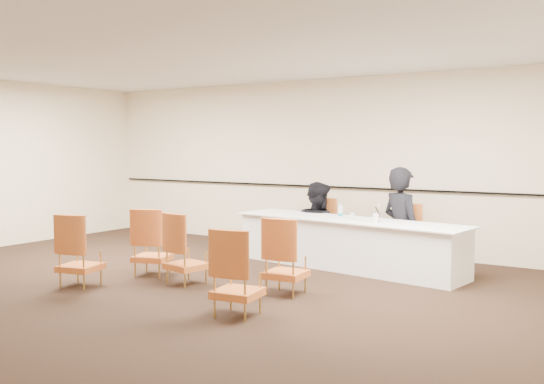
{
  "coord_description": "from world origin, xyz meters",
  "views": [
    {
      "loc": [
        5.04,
        -5.53,
        1.8
      ],
      "look_at": [
        -0.25,
        2.6,
        1.08
      ],
      "focal_mm": 40.0,
      "sensor_mm": 36.0,
      "label": 1
    }
  ],
  "objects_px": {
    "aud_chair_front_right": "(286,256)",
    "aud_chair_back_right": "(238,272)",
    "panelist_second": "(318,235)",
    "panelist_main_chair": "(401,236)",
    "panel_table": "(347,244)",
    "coffee_cup": "(376,218)",
    "microphone": "(376,213)",
    "aud_chair_front_mid": "(187,249)",
    "water_bottle": "(340,211)",
    "aud_chair_front_left": "(152,242)",
    "panelist_second_chair": "(318,227)",
    "aud_chair_back_left": "(80,250)",
    "drinking_glass": "(352,216)",
    "panelist_main": "(401,232)"
  },
  "relations": [
    {
      "from": "panel_table",
      "to": "aud_chair_back_left",
      "type": "bearing_deg",
      "value": -121.54
    },
    {
      "from": "water_bottle",
      "to": "aud_chair_front_mid",
      "type": "xyz_separation_m",
      "value": [
        -1.2,
        -2.06,
        -0.38
      ]
    },
    {
      "from": "aud_chair_back_left",
      "to": "coffee_cup",
      "type": "bearing_deg",
      "value": 28.45
    },
    {
      "from": "panelist_second_chair",
      "to": "panel_table",
      "type": "bearing_deg",
      "value": -30.34
    },
    {
      "from": "aud_chair_front_left",
      "to": "aud_chair_back_left",
      "type": "xyz_separation_m",
      "value": [
        -0.29,
        -1.01,
        0.0
      ]
    },
    {
      "from": "panelist_main_chair",
      "to": "panelist_second_chair",
      "type": "distance_m",
      "value": 1.53
    },
    {
      "from": "microphone",
      "to": "panel_table",
      "type": "bearing_deg",
      "value": 160.72
    },
    {
      "from": "aud_chair_front_mid",
      "to": "water_bottle",
      "type": "bearing_deg",
      "value": 69.29
    },
    {
      "from": "aud_chair_back_right",
      "to": "coffee_cup",
      "type": "bearing_deg",
      "value": 72.99
    },
    {
      "from": "drinking_glass",
      "to": "aud_chair_back_left",
      "type": "height_order",
      "value": "aud_chair_back_left"
    },
    {
      "from": "coffee_cup",
      "to": "microphone",
      "type": "bearing_deg",
      "value": 110.24
    },
    {
      "from": "panelist_main_chair",
      "to": "aud_chair_back_left",
      "type": "bearing_deg",
      "value": -124.22
    },
    {
      "from": "drinking_glass",
      "to": "aud_chair_front_left",
      "type": "relative_size",
      "value": 0.11
    },
    {
      "from": "panelist_main",
      "to": "panelist_second",
      "type": "distance_m",
      "value": 1.54
    },
    {
      "from": "panelist_second",
      "to": "aud_chair_back_left",
      "type": "distance_m",
      "value": 3.92
    },
    {
      "from": "panelist_main_chair",
      "to": "aud_chair_front_mid",
      "type": "xyz_separation_m",
      "value": [
        -1.95,
        -2.58,
        0.0
      ]
    },
    {
      "from": "aud_chair_front_left",
      "to": "aud_chair_back_left",
      "type": "distance_m",
      "value": 1.05
    },
    {
      "from": "microphone",
      "to": "water_bottle",
      "type": "distance_m",
      "value": 0.6
    },
    {
      "from": "panelist_second_chair",
      "to": "aud_chair_front_right",
      "type": "relative_size",
      "value": 1.0
    },
    {
      "from": "panel_table",
      "to": "aud_chair_front_right",
      "type": "xyz_separation_m",
      "value": [
        0.07,
        -1.85,
        0.11
      ]
    },
    {
      "from": "panelist_second_chair",
      "to": "aud_chair_back_left",
      "type": "relative_size",
      "value": 1.0
    },
    {
      "from": "aud_chair_front_mid",
      "to": "microphone",
      "type": "bearing_deg",
      "value": 57.43
    },
    {
      "from": "aud_chair_front_right",
      "to": "aud_chair_back_right",
      "type": "bearing_deg",
      "value": -92.4
    },
    {
      "from": "aud_chair_front_mid",
      "to": "panel_table",
      "type": "bearing_deg",
      "value": 68.01
    },
    {
      "from": "water_bottle",
      "to": "drinking_glass",
      "type": "distance_m",
      "value": 0.2
    },
    {
      "from": "panelist_main",
      "to": "aud_chair_back_right",
      "type": "height_order",
      "value": "panelist_main"
    },
    {
      "from": "aud_chair_back_right",
      "to": "panelist_second",
      "type": "bearing_deg",
      "value": 97.11
    },
    {
      "from": "panelist_second",
      "to": "aud_chair_front_left",
      "type": "height_order",
      "value": "panelist_second"
    },
    {
      "from": "panel_table",
      "to": "panelist_second_chair",
      "type": "bearing_deg",
      "value": 149.66
    },
    {
      "from": "panel_table",
      "to": "panelist_second_chair",
      "type": "distance_m",
      "value": 1.1
    },
    {
      "from": "panelist_main_chair",
      "to": "water_bottle",
      "type": "bearing_deg",
      "value": -137.7
    },
    {
      "from": "coffee_cup",
      "to": "aud_chair_back_left",
      "type": "relative_size",
      "value": 0.14
    },
    {
      "from": "water_bottle",
      "to": "panelist_main",
      "type": "bearing_deg",
      "value": 34.85
    },
    {
      "from": "microphone",
      "to": "aud_chair_front_left",
      "type": "distance_m",
      "value": 3.19
    },
    {
      "from": "panelist_main_chair",
      "to": "aud_chair_back_right",
      "type": "height_order",
      "value": "same"
    },
    {
      "from": "panelist_second",
      "to": "water_bottle",
      "type": "height_order",
      "value": "panelist_second"
    },
    {
      "from": "water_bottle",
      "to": "aud_chair_front_left",
      "type": "distance_m",
      "value": 2.77
    },
    {
      "from": "aud_chair_front_right",
      "to": "aud_chair_back_right",
      "type": "distance_m",
      "value": 1.1
    },
    {
      "from": "panelist_main_chair",
      "to": "aud_chair_back_right",
      "type": "relative_size",
      "value": 1.0
    },
    {
      "from": "microphone",
      "to": "aud_chair_back_left",
      "type": "bearing_deg",
      "value": -141.49
    },
    {
      "from": "panel_table",
      "to": "aud_chair_back_right",
      "type": "relative_size",
      "value": 3.88
    },
    {
      "from": "microphone",
      "to": "aud_chair_front_mid",
      "type": "bearing_deg",
      "value": -137.98
    },
    {
      "from": "drinking_glass",
      "to": "aud_chair_back_right",
      "type": "distance_m",
      "value": 2.92
    },
    {
      "from": "panelist_second",
      "to": "microphone",
      "type": "relative_size",
      "value": 7.07
    },
    {
      "from": "panel_table",
      "to": "panelist_main",
      "type": "bearing_deg",
      "value": 43.14
    },
    {
      "from": "coffee_cup",
      "to": "panelist_main_chair",
      "type": "bearing_deg",
      "value": 81.64
    },
    {
      "from": "panel_table",
      "to": "coffee_cup",
      "type": "bearing_deg",
      "value": -16.47
    },
    {
      "from": "aud_chair_front_mid",
      "to": "panelist_main",
      "type": "bearing_deg",
      "value": 62.48
    },
    {
      "from": "coffee_cup",
      "to": "aud_chair_back_left",
      "type": "height_order",
      "value": "aud_chair_back_left"
    },
    {
      "from": "drinking_glass",
      "to": "coffee_cup",
      "type": "bearing_deg",
      "value": -23.63
    }
  ]
}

